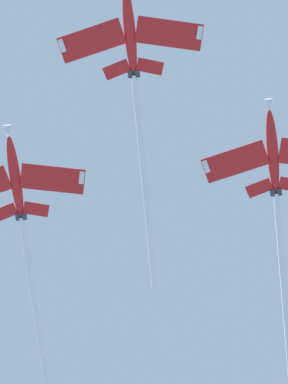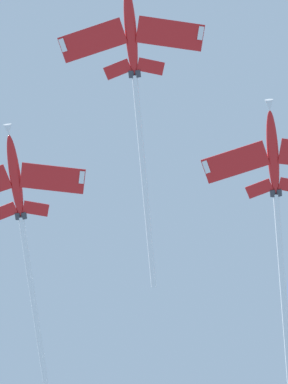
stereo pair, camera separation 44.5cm
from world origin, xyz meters
name	(u,v)px [view 2 (the right image)]	position (x,y,z in m)	size (l,w,h in m)	color
jet_lead	(135,79)	(-18.33, -10.48, 113.60)	(21.22, 40.60, 14.55)	red
jet_left_wing	(277,209)	(-29.63, -34.35, 107.42)	(21.59, 44.26, 14.55)	red
jet_right_wing	(21,216)	(4.31, -20.93, 108.06)	(19.57, 37.60, 13.44)	red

